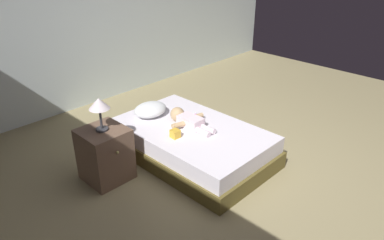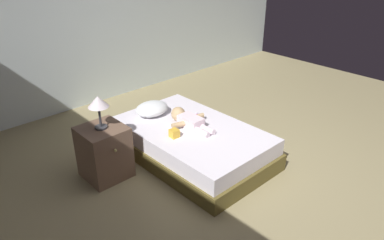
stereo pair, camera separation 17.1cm
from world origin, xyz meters
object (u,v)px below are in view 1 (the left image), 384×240
object	(u,v)px
toothbrush	(196,115)
toy_block	(175,134)
nightstand	(105,154)
bed	(192,143)
pillow	(150,110)
baby	(187,120)
lamp	(99,105)

from	to	relation	value
toothbrush	toy_block	world-z (taller)	toy_block
nightstand	toy_block	xyz separation A→B (m)	(0.64, -0.37, 0.13)
toothbrush	toy_block	bearing A→B (deg)	-159.51
bed	nightstand	xyz separation A→B (m)	(-0.92, 0.35, 0.10)
nightstand	toothbrush	bearing A→B (deg)	-8.29
pillow	nightstand	xyz separation A→B (m)	(-0.80, -0.23, -0.17)
toy_block	baby	bearing A→B (deg)	20.50
bed	lamp	distance (m)	1.18
pillow	lamp	size ratio (longest dim) A/B	1.19
bed	lamp	world-z (taller)	lamp
lamp	pillow	bearing A→B (deg)	15.90
pillow	toothbrush	distance (m)	0.55
baby	nightstand	size ratio (longest dim) A/B	1.08
nightstand	toy_block	bearing A→B (deg)	-30.17
toothbrush	bed	bearing A→B (deg)	-145.30
pillow	toy_block	world-z (taller)	pillow
bed	baby	world-z (taller)	baby
nightstand	lamp	bearing A→B (deg)	90.00
nightstand	lamp	xyz separation A→B (m)	(0.00, 0.00, 0.55)
pillow	baby	xyz separation A→B (m)	(0.13, -0.49, -0.01)
bed	pillow	distance (m)	0.65
baby	nightstand	distance (m)	0.98
nightstand	lamp	size ratio (longest dim) A/B	1.64
bed	toy_block	bearing A→B (deg)	-175.63
bed	toy_block	distance (m)	0.36
bed	baby	distance (m)	0.27
baby	toothbrush	xyz separation A→B (m)	(0.24, 0.09, -0.06)
bed	pillow	world-z (taller)	pillow
bed	pillow	xyz separation A→B (m)	(-0.11, 0.58, 0.27)
lamp	toy_block	distance (m)	0.85
baby	toy_block	bearing A→B (deg)	-159.50
baby	toy_block	xyz separation A→B (m)	(-0.29, -0.11, -0.02)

